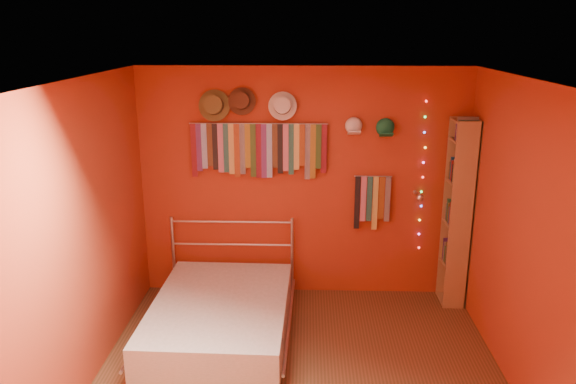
# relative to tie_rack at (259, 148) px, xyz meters

# --- Properties ---
(ground) EXTENTS (3.50, 3.50, 0.00)m
(ground) POSITION_rel_tie_rack_xyz_m (0.47, -1.68, -1.66)
(ground) COLOR #51371B
(ground) RESTS_ON ground
(back_wall) EXTENTS (3.50, 0.02, 2.50)m
(back_wall) POSITION_rel_tie_rack_xyz_m (0.47, 0.07, -0.41)
(back_wall) COLOR #A6271A
(back_wall) RESTS_ON ground
(right_wall) EXTENTS (0.02, 3.50, 2.50)m
(right_wall) POSITION_rel_tie_rack_xyz_m (2.22, -1.68, -0.41)
(right_wall) COLOR #A6271A
(right_wall) RESTS_ON ground
(left_wall) EXTENTS (0.02, 3.50, 2.50)m
(left_wall) POSITION_rel_tie_rack_xyz_m (-1.28, -1.68, -0.41)
(left_wall) COLOR #A6271A
(left_wall) RESTS_ON ground
(ceiling) EXTENTS (3.50, 3.50, 0.02)m
(ceiling) POSITION_rel_tie_rack_xyz_m (0.47, -1.68, 0.84)
(ceiling) COLOR white
(ceiling) RESTS_ON back_wall
(tie_rack) EXTENTS (1.45, 0.03, 0.60)m
(tie_rack) POSITION_rel_tie_rack_xyz_m (0.00, 0.00, 0.00)
(tie_rack) COLOR #BABABF
(tie_rack) RESTS_ON back_wall
(small_tie_rack) EXTENTS (0.40, 0.03, 0.60)m
(small_tie_rack) POSITION_rel_tie_rack_xyz_m (1.21, 0.00, -0.55)
(small_tie_rack) COLOR #BABABF
(small_tie_rack) RESTS_ON back_wall
(fedora_olive) EXTENTS (0.33, 0.18, 0.32)m
(fedora_olive) POSITION_rel_tie_rack_xyz_m (-0.45, -0.04, 0.45)
(fedora_olive) COLOR brown
(fedora_olive) RESTS_ON back_wall
(fedora_brown) EXTENTS (0.28, 0.15, 0.28)m
(fedora_brown) POSITION_rel_tie_rack_xyz_m (-0.17, -0.03, 0.49)
(fedora_brown) COLOR #4F2C1C
(fedora_brown) RESTS_ON back_wall
(fedora_white) EXTENTS (0.29, 0.16, 0.29)m
(fedora_white) POSITION_rel_tie_rack_xyz_m (0.25, -0.03, 0.45)
(fedora_white) COLOR silver
(fedora_white) RESTS_ON back_wall
(cap_white) EXTENTS (0.18, 0.23, 0.18)m
(cap_white) POSITION_rel_tie_rack_xyz_m (0.99, 0.01, 0.23)
(cap_white) COLOR white
(cap_white) RESTS_ON back_wall
(cap_green) EXTENTS (0.19, 0.23, 0.19)m
(cap_green) POSITION_rel_tie_rack_xyz_m (1.31, 0.01, 0.22)
(cap_green) COLOR #197346
(cap_green) RESTS_ON back_wall
(fairy_lights) EXTENTS (0.05, 0.02, 1.63)m
(fairy_lights) POSITION_rel_tie_rack_xyz_m (1.73, 0.03, -0.31)
(fairy_lights) COLOR #FF3333
(fairy_lights) RESTS_ON back_wall
(reading_lamp) EXTENTS (0.08, 0.33, 0.10)m
(reading_lamp) POSITION_rel_tie_rack_xyz_m (1.67, -0.19, -0.46)
(reading_lamp) COLOR #BABABF
(reading_lamp) RESTS_ON back_wall
(bookshelf) EXTENTS (0.25, 0.34, 2.00)m
(bookshelf) POSITION_rel_tie_rack_xyz_m (2.12, -0.15, -0.64)
(bookshelf) COLOR #AD854E
(bookshelf) RESTS_ON ground
(bed) EXTENTS (1.39, 1.87, 0.89)m
(bed) POSITION_rel_tie_rack_xyz_m (-0.30, -0.97, -1.45)
(bed) COLOR #BABABF
(bed) RESTS_ON ground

